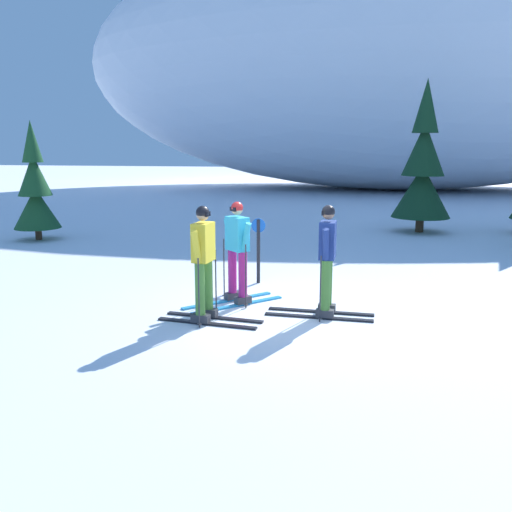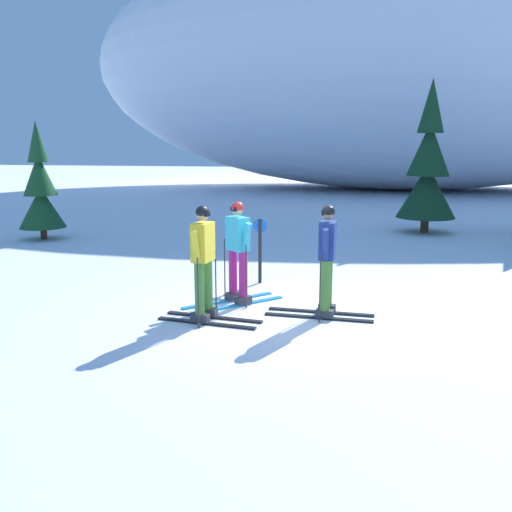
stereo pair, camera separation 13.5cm
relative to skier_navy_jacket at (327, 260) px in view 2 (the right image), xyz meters
The scene contains 8 objects.
ground_plane 1.17m from the skier_navy_jacket, behind, with size 120.00×120.00×0.00m, color white.
skier_navy_jacket is the anchor object (origin of this frame).
skier_cyan_jacket 1.62m from the skier_navy_jacket, 163.23° to the left, with size 1.58×1.58×1.77m.
skier_yellow_jacket 1.93m from the skier_navy_jacket, 161.88° to the right, with size 1.65×0.78×1.80m.
pine_tree_far_left 10.41m from the skier_navy_jacket, 146.15° to the left, with size 1.31×1.31×3.39m.
pine_tree_center_left 9.67m from the skier_navy_jacket, 75.57° to the left, with size 1.81×1.81×4.68m.
snow_ridge_background 27.82m from the skier_navy_jacket, 84.31° to the left, with size 38.23×21.32×15.16m, color white.
trail_marker_post 2.42m from the skier_navy_jacket, 126.83° to the left, with size 0.28×0.07×1.30m.
Camera 2 is at (1.30, -8.50, 2.70)m, focal length 38.58 mm.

